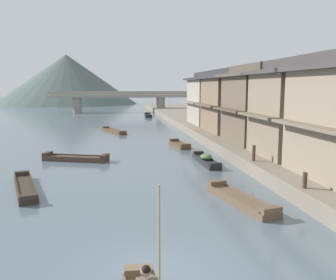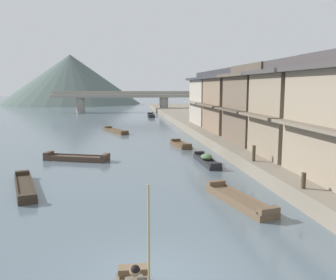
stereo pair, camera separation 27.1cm
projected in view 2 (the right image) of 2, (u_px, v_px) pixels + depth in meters
name	position (u px, v px, depth m)	size (l,w,h in m)	color
ground_plane	(150.00, 277.00, 10.18)	(400.00, 400.00, 0.00)	slate
riverbank_right	(267.00, 129.00, 41.61)	(18.00, 110.00, 0.82)	slate
boat_moored_nearest	(181.00, 145.00, 32.28)	(1.46, 3.58, 0.48)	brown
boat_moored_second	(206.00, 160.00, 25.22)	(0.97, 4.66, 0.66)	#232326
boat_moored_third	(239.00, 200.00, 16.51)	(2.01, 4.83, 0.53)	brown
boat_moored_far	(151.00, 116.00, 64.49)	(1.34, 5.25, 0.56)	#232326
boat_midriver_drifting	(25.00, 187.00, 18.74)	(2.33, 5.39, 0.46)	#33281E
boat_midriver_upstream	(116.00, 131.00, 42.42)	(2.93, 5.56, 0.45)	brown
boat_upstream_distant	(77.00, 158.00, 26.19)	(4.80, 2.59, 0.55)	#423328
house_waterfront_second	(298.00, 109.00, 23.33)	(5.87, 5.96, 6.14)	#7F705B
house_waterfront_tall	(258.00, 105.00, 29.18)	(5.24, 6.99, 6.14)	brown
house_waterfront_narrow	(234.00, 101.00, 36.45)	(6.10, 7.67, 6.14)	#75604C
house_waterfront_far	(215.00, 99.00, 43.70)	(6.07, 7.84, 6.14)	gray
mooring_post_dock_near	(304.00, 181.00, 16.00)	(0.20, 0.20, 0.71)	#473828
mooring_post_dock_mid	(254.00, 153.00, 21.88)	(0.20, 0.20, 0.95)	#473828
stone_bridge	(123.00, 98.00, 75.34)	(28.41, 2.40, 4.30)	gray
hill_far_west	(71.00, 79.00, 111.91)	(42.23, 42.23, 14.87)	#4C5B56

